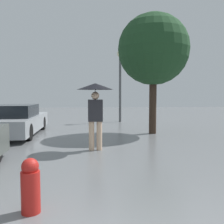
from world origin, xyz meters
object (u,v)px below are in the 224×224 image
at_px(tree, 153,50).
at_px(street_lamp, 120,74).
at_px(pedestrian, 95,98).
at_px(parked_car_farthest, 16,121).
at_px(fire_hydrant, 31,186).

bearing_deg(tree, street_lamp, 99.20).
height_order(pedestrian, parked_car_farthest, pedestrian).
bearing_deg(pedestrian, fire_hydrant, -105.06).
bearing_deg(tree, pedestrian, -130.55).
distance_m(pedestrian, parked_car_farthest, 4.47).
relative_size(tree, fire_hydrant, 6.49).
distance_m(tree, fire_hydrant, 8.15).
height_order(street_lamp, fire_hydrant, street_lamp).
distance_m(parked_car_farthest, street_lamp, 6.89).
bearing_deg(parked_car_farthest, pedestrian, -45.44).
bearing_deg(street_lamp, parked_car_farthest, -137.59).
bearing_deg(fire_hydrant, street_lamp, 76.26).
height_order(parked_car_farthest, street_lamp, street_lamp).
bearing_deg(pedestrian, tree, 49.45).
bearing_deg(street_lamp, fire_hydrant, -103.74).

